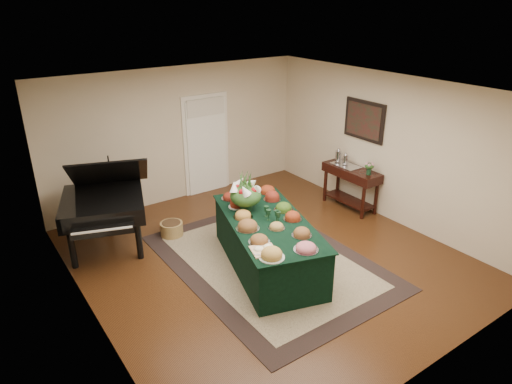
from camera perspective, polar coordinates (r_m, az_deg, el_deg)
ground at (r=7.52m, az=1.33°, el=-8.12°), size 6.00×6.00×0.00m
area_rug at (r=7.39m, az=1.53°, el=-8.65°), size 2.73×3.83×0.01m
kitchen_doorway at (r=9.69m, az=-6.22°, el=5.79°), size 1.05×0.07×2.10m
buffet_table at (r=7.08m, az=1.47°, el=-6.48°), size 1.78×2.62×0.80m
food_platters at (r=6.90m, az=1.24°, el=-3.10°), size 1.55×2.32×0.14m
cutting_board at (r=6.11m, az=0.92°, el=-7.04°), size 0.40×0.40×0.10m
green_goblets at (r=6.88m, az=2.07°, el=-2.84°), size 0.16×0.33×0.18m
floral_centerpiece at (r=7.12m, az=-1.30°, el=0.00°), size 0.52×0.52×0.52m
grand_piano at (r=7.85m, az=-18.50°, el=-1.41°), size 1.76×1.85×1.62m
wicker_basket at (r=8.22m, az=-10.49°, el=-4.59°), size 0.40×0.40×0.25m
mahogany_sideboard at (r=9.15m, az=11.80°, el=1.82°), size 0.45×1.22×0.83m
tea_service at (r=9.21m, az=10.77°, el=4.11°), size 0.34×0.58×0.30m
pink_bouquet at (r=8.76m, az=13.99°, el=3.13°), size 0.20×0.20×0.25m
wall_painting at (r=8.97m, az=13.37°, el=8.71°), size 0.05×0.95×0.75m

